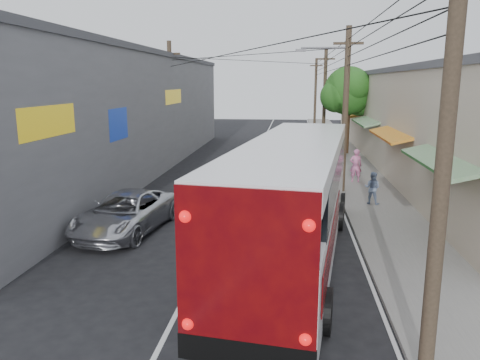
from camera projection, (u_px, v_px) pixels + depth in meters
The scene contains 13 objects.
ground at pixel (177, 313), 11.20m from camera, with size 120.00×120.00×0.00m, color black.
sidewalk at pixel (351, 168), 29.96m from camera, with size 3.00×80.00×0.12m, color slate.
building_right at pixel (419, 117), 30.79m from camera, with size 7.09×40.00×6.25m.
building_left at pixel (111, 111), 28.87m from camera, with size 7.20×36.00×7.25m.
utility_poles at pixel (300, 103), 29.80m from camera, with size 11.80×45.28×8.00m.
street_tree at pixel (349, 92), 34.82m from camera, with size 4.40×4.00×6.60m.
coach_bus at pixel (294, 197), 14.51m from camera, with size 4.35×13.03×3.69m.
jeepney at pixel (126, 213), 17.15m from camera, with size 2.40×5.20×1.44m, color silver.
parked_suv at pixel (314, 179), 23.30m from camera, with size 2.00×4.92×1.43m, color #9D9EA5.
parked_car_mid at pixel (318, 149), 34.14m from camera, with size 1.54×3.82×1.30m, color #232328.
parked_car_far at pixel (316, 143), 37.53m from camera, with size 1.37×3.93×1.30m, color black.
pedestrian_near at pixel (356, 166), 25.21m from camera, with size 0.65×0.43×1.79m, color pink.
pedestrian_far at pixel (372, 188), 20.66m from camera, with size 0.70×0.55×1.44m, color #7B8EB3.
Camera 1 is at (2.63, -10.09, 5.42)m, focal length 35.00 mm.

